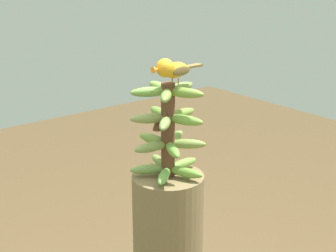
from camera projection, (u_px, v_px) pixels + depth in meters
name	position (u px, v px, depth m)	size (l,w,h in m)	color
banana_bunch	(168.00, 130.00, 1.89)	(0.28, 0.28, 0.35)	brown
perched_bird	(171.00, 69.00, 1.79)	(0.22, 0.07, 0.10)	#C68933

